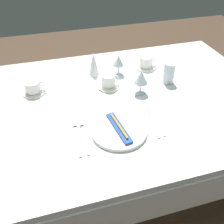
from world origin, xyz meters
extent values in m
plane|color=#4C3828|center=(0.00, 0.00, 0.00)|extent=(6.00, 6.00, 0.00)
cube|color=white|center=(0.00, 0.00, 0.72)|extent=(1.80, 1.10, 0.04)
cube|color=white|center=(0.00, -0.55, 0.61)|extent=(1.80, 0.01, 0.18)
cube|color=white|center=(0.00, 0.55, 0.61)|extent=(1.80, 0.01, 0.18)
cylinder|color=brown|center=(0.80, 0.45, 0.35)|extent=(0.07, 0.07, 0.70)
cylinder|color=white|center=(0.00, -0.24, 0.75)|extent=(0.25, 0.25, 0.02)
cube|color=blue|center=(0.00, -0.24, 0.76)|extent=(0.06, 0.21, 0.01)
cylinder|color=orange|center=(0.00, -0.24, 0.78)|extent=(0.03, 0.17, 0.01)
cube|color=beige|center=(-0.16, -0.25, 0.74)|extent=(0.02, 0.19, 0.00)
cube|color=beige|center=(-0.15, -0.14, 0.74)|extent=(0.02, 0.04, 0.00)
cube|color=beige|center=(-0.19, -0.25, 0.74)|extent=(0.02, 0.19, 0.00)
cube|color=beige|center=(-0.18, -0.14, 0.74)|extent=(0.02, 0.04, 0.00)
cube|color=beige|center=(0.15, -0.24, 0.74)|extent=(0.02, 0.17, 0.00)
cube|color=beige|center=(0.15, -0.14, 0.74)|extent=(0.02, 0.06, 0.00)
cube|color=beige|center=(0.18, -0.23, 0.74)|extent=(0.01, 0.19, 0.00)
ellipsoid|color=beige|center=(0.18, -0.12, 0.74)|extent=(0.03, 0.04, 0.01)
cylinder|color=white|center=(0.05, 0.13, 0.74)|extent=(0.13, 0.13, 0.01)
cylinder|color=white|center=(0.05, 0.13, 0.78)|extent=(0.08, 0.08, 0.07)
torus|color=white|center=(0.09, 0.13, 0.79)|extent=(0.05, 0.01, 0.05)
cylinder|color=white|center=(0.33, 0.28, 0.74)|extent=(0.13, 0.13, 0.01)
cylinder|color=white|center=(0.33, 0.28, 0.78)|extent=(0.08, 0.08, 0.07)
torus|color=white|center=(0.37, 0.28, 0.79)|extent=(0.05, 0.01, 0.05)
cylinder|color=white|center=(-0.35, 0.18, 0.74)|extent=(0.13, 0.13, 0.01)
cylinder|color=white|center=(-0.35, 0.18, 0.78)|extent=(0.09, 0.09, 0.06)
torus|color=white|center=(-0.31, 0.18, 0.78)|extent=(0.04, 0.01, 0.04)
cylinder|color=silver|center=(0.14, 0.24, 0.74)|extent=(0.06, 0.06, 0.01)
cylinder|color=silver|center=(0.14, 0.24, 0.77)|extent=(0.01, 0.01, 0.06)
cone|color=silver|center=(0.14, 0.24, 0.83)|extent=(0.07, 0.07, 0.06)
cylinder|color=silver|center=(0.20, 0.02, 0.74)|extent=(0.06, 0.06, 0.01)
cylinder|color=silver|center=(0.20, 0.02, 0.78)|extent=(0.01, 0.01, 0.06)
cone|color=silver|center=(0.20, 0.02, 0.84)|extent=(0.08, 0.08, 0.07)
cylinder|color=silver|center=(0.39, 0.08, 0.80)|extent=(0.06, 0.06, 0.12)
cylinder|color=#C68C1E|center=(0.39, 0.08, 0.77)|extent=(0.06, 0.06, 0.05)
cone|color=white|center=(0.01, 0.28, 0.81)|extent=(0.06, 0.06, 0.14)
camera|label=1|loc=(-0.25, -1.02, 1.51)|focal=40.33mm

